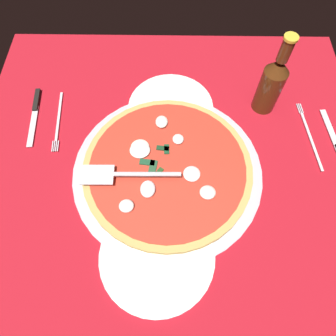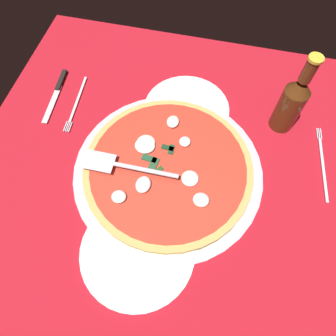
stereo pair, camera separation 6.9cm
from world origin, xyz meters
The scene contains 10 objects.
ground_plane centered at (0.00, 0.00, -0.40)cm, with size 94.79×94.79×0.80cm, color #AC1420.
checker_pattern centered at (0.00, 0.00, 0.05)cm, with size 94.79×94.79×0.10cm.
pizza_pan centered at (-1.48, -0.57, 0.50)cm, with size 43.55×43.55×0.81cm, color #B7B6C2.
dinner_plate_left centered at (-20.04, -0.07, 0.60)cm, with size 21.92×21.92×1.00cm, color white.
dinner_plate_right centered at (17.85, -2.38, 0.60)cm, with size 23.42×23.42×1.00cm, color white.
pizza centered at (-1.50, -0.66, 1.87)cm, with size 38.60×38.60×3.22cm.
pizza_server centered at (1.53, -9.24, 4.49)cm, with size 4.80×21.64×1.00cm.
place_setting_near centered at (-16.52, -31.69, 0.45)cm, with size 19.65×15.22×1.40cm.
place_setting_far centered at (-10.18, 37.30, 0.45)cm, with size 20.98×14.34×1.40cm.
beer_bottle centered at (-20.87, 23.86, 8.78)cm, with size 5.74×5.74×21.79cm.
Camera 1 is at (30.52, -0.13, 63.39)cm, focal length 32.60 mm.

